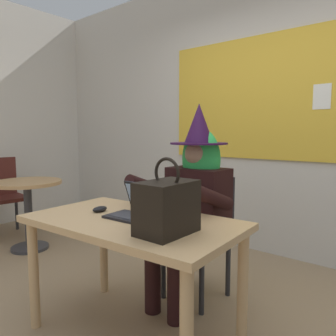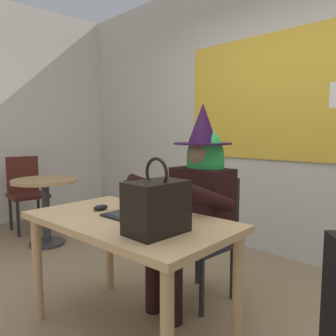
# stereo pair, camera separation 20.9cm
# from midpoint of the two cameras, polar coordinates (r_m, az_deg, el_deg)

# --- Properties ---
(wall_back_bulletin) EXTENTS (6.57, 2.04, 2.90)m
(wall_back_bulletin) POSITION_cam_midpoint_polar(r_m,az_deg,el_deg) (3.33, 23.27, 9.99)
(wall_back_bulletin) COLOR beige
(wall_back_bulletin) RESTS_ON ground
(desk_main) EXTENTS (1.28, 0.77, 0.72)m
(desk_main) POSITION_cam_midpoint_polar(r_m,az_deg,el_deg) (1.96, -3.73, -11.50)
(desk_main) COLOR tan
(desk_main) RESTS_ON ground
(chair_at_desk) EXTENTS (0.43, 0.43, 0.89)m
(chair_at_desk) POSITION_cam_midpoint_polar(r_m,az_deg,el_deg) (2.49, 9.24, -10.64)
(chair_at_desk) COLOR black
(chair_at_desk) RESTS_ON ground
(person_costumed) EXTENTS (0.60, 0.67, 1.42)m
(person_costumed) POSITION_cam_midpoint_polar(r_m,az_deg,el_deg) (2.33, 7.53, -4.59)
(person_costumed) COLOR black
(person_costumed) RESTS_ON ground
(laptop) EXTENTS (0.28, 0.28, 0.20)m
(laptop) POSITION_cam_midpoint_polar(r_m,az_deg,el_deg) (1.98, -3.12, -6.99)
(laptop) COLOR black
(laptop) RESTS_ON desk_main
(computer_mouse) EXTENTS (0.06, 0.10, 0.03)m
(computer_mouse) POSITION_cam_midpoint_polar(r_m,az_deg,el_deg) (2.14, -8.91, -6.83)
(computer_mouse) COLOR black
(computer_mouse) RESTS_ON desk_main
(handbag) EXTENTS (0.20, 0.30, 0.38)m
(handbag) POSITION_cam_midpoint_polar(r_m,az_deg,el_deg) (1.62, 1.73, -6.76)
(handbag) COLOR black
(handbag) RESTS_ON desk_main
(side_table_round) EXTENTS (0.68, 0.68, 0.72)m
(side_table_round) POSITION_cam_midpoint_polar(r_m,az_deg,el_deg) (3.72, -19.03, -4.78)
(side_table_round) COLOR tan
(side_table_round) RESTS_ON ground
(chair_spare_by_window) EXTENTS (0.46, 0.46, 0.91)m
(chair_spare_by_window) POSITION_cam_midpoint_polar(r_m,az_deg,el_deg) (4.40, -22.26, -3.39)
(chair_spare_by_window) COLOR #4C1E19
(chair_spare_by_window) RESTS_ON ground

